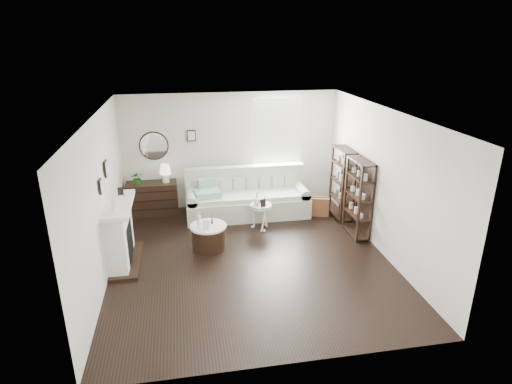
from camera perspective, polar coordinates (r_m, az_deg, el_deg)
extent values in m
plane|color=black|center=(8.04, -0.76, -8.86)|extent=(5.50, 5.50, 0.00)
plane|color=white|center=(7.13, -0.86, 10.44)|extent=(5.50, 5.50, 0.00)
plane|color=beige|center=(10.08, -3.36, 5.52)|extent=(5.00, 0.00, 5.00)
plane|color=beige|center=(5.04, 4.38, -10.49)|extent=(5.00, 0.00, 5.00)
plane|color=beige|center=(7.52, -19.96, -0.97)|extent=(0.00, 5.50, 5.50)
plane|color=beige|center=(8.24, 16.63, 1.25)|extent=(0.00, 5.50, 5.50)
cube|color=white|center=(10.18, 2.83, 7.14)|extent=(1.00, 0.02, 1.80)
cube|color=white|center=(10.12, 2.90, 7.06)|extent=(1.15, 0.02, 1.90)
cylinder|color=silver|center=(9.96, -13.47, 6.00)|extent=(0.60, 0.03, 0.60)
cube|color=black|center=(9.89, -8.61, 7.43)|extent=(0.20, 0.03, 0.26)
cube|color=white|center=(8.07, -17.77, -5.43)|extent=(0.34, 1.20, 1.10)
cube|color=black|center=(8.13, -17.45, -6.37)|extent=(0.30, 0.65, 0.70)
cube|color=white|center=(7.84, -17.85, -1.65)|extent=(0.44, 1.35, 0.08)
cube|color=black|center=(8.29, -16.83, -8.67)|extent=(0.50, 1.40, 0.05)
cylinder|color=silver|center=(7.37, -18.38, -1.86)|extent=(0.08, 0.08, 0.22)
cube|color=black|center=(8.17, -17.61, 0.10)|extent=(0.10, 0.03, 0.14)
cube|color=black|center=(7.38, -20.02, 0.72)|extent=(0.03, 0.18, 0.24)
cube|color=black|center=(7.96, -19.40, 2.94)|extent=(0.03, 0.22, 0.28)
cube|color=black|center=(9.68, 11.42, 1.10)|extent=(0.30, 0.80, 1.60)
cylinder|color=beige|center=(9.55, 11.73, -0.98)|extent=(0.08, 0.08, 0.11)
cylinder|color=beige|center=(9.76, 11.20, -0.46)|extent=(0.08, 0.08, 0.11)
cylinder|color=beige|center=(9.98, 10.70, 0.04)|extent=(0.08, 0.08, 0.11)
cylinder|color=beige|center=(9.41, 11.90, 1.28)|extent=(0.08, 0.08, 0.11)
cylinder|color=beige|center=(9.63, 11.36, 1.77)|extent=(0.08, 0.08, 0.11)
cylinder|color=beige|center=(9.85, 10.85, 2.23)|extent=(0.08, 0.08, 0.11)
cylinder|color=beige|center=(9.29, 12.08, 3.62)|extent=(0.08, 0.08, 0.11)
cylinder|color=beige|center=(9.51, 11.53, 4.05)|extent=(0.08, 0.08, 0.11)
cylinder|color=beige|center=(9.74, 11.00, 4.46)|extent=(0.08, 0.08, 0.11)
cube|color=black|center=(8.90, 13.48, -0.79)|extent=(0.30, 0.80, 1.60)
cylinder|color=beige|center=(8.78, 13.84, -3.08)|extent=(0.08, 0.08, 0.11)
cylinder|color=beige|center=(8.99, 13.22, -2.47)|extent=(0.08, 0.08, 0.11)
cylinder|color=beige|center=(9.21, 12.62, -1.87)|extent=(0.08, 0.08, 0.11)
cylinder|color=beige|center=(8.64, 14.06, -0.65)|extent=(0.08, 0.08, 0.11)
cylinder|color=beige|center=(8.85, 13.43, -0.08)|extent=(0.08, 0.08, 0.11)
cylinder|color=beige|center=(9.06, 12.82, 0.47)|extent=(0.08, 0.08, 0.11)
cylinder|color=beige|center=(8.51, 14.29, 1.87)|extent=(0.08, 0.08, 0.11)
cylinder|color=beige|center=(8.72, 13.64, 2.38)|extent=(0.08, 0.08, 0.11)
cylinder|color=beige|center=(8.94, 13.02, 2.88)|extent=(0.08, 0.08, 0.11)
cube|color=#ACB7A3|center=(9.77, -1.14, -1.92)|extent=(2.76, 0.95, 0.45)
cube|color=#ACB7A3|center=(9.64, -1.12, -0.48)|extent=(2.39, 0.76, 0.11)
cube|color=#ACB7A3|center=(9.96, -1.49, 1.14)|extent=(2.76, 0.21, 0.85)
cube|color=#ACB7A3|center=(9.65, -8.51, -2.11)|extent=(0.23, 0.90, 0.55)
cube|color=#ACB7A3|center=(10.00, 5.95, -1.15)|extent=(0.23, 0.90, 0.55)
cube|color=#238054|center=(9.48, -6.49, -0.16)|extent=(0.61, 0.53, 0.14)
cube|color=brown|center=(9.89, 7.80, -1.87)|extent=(0.68, 0.39, 0.43)
cube|color=black|center=(10.07, -13.63, -0.85)|extent=(1.14, 0.47, 0.76)
cube|color=black|center=(9.91, -13.62, -2.28)|extent=(1.09, 0.01, 0.02)
cube|color=black|center=(9.83, -13.72, -1.16)|extent=(1.09, 0.01, 0.02)
cube|color=black|center=(9.76, -13.82, -0.02)|extent=(1.09, 0.01, 0.01)
imported|color=#1A4F16|center=(9.88, -15.54, 1.80)|extent=(0.30, 0.27, 0.30)
cylinder|color=black|center=(8.36, -6.32, -6.07)|extent=(0.64, 0.64, 0.45)
cylinder|color=silver|center=(8.25, -6.38, -4.56)|extent=(0.70, 0.70, 0.04)
cylinder|color=silver|center=(8.98, 0.65, -1.76)|extent=(0.45, 0.45, 0.03)
cylinder|color=white|center=(9.00, 0.65, -2.00)|extent=(0.46, 0.46, 0.02)
cylinder|color=white|center=(9.09, 0.64, -3.41)|extent=(0.04, 0.04, 0.52)
cylinder|color=silver|center=(8.10, -7.62, -3.74)|extent=(0.07, 0.07, 0.31)
cube|color=silver|center=(8.05, -6.67, -4.40)|extent=(0.14, 0.08, 0.18)
cube|color=black|center=(8.84, 0.93, -1.49)|extent=(0.12, 0.08, 0.15)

